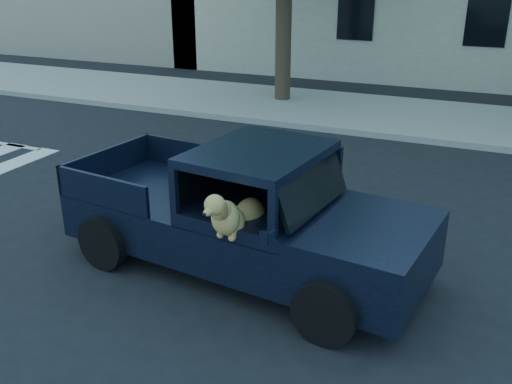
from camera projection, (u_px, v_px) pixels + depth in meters
ground at (300, 304)px, 6.74m from camera, size 120.00×120.00×0.00m
far_sidewalk at (422, 119)px, 14.52m from camera, size 60.00×4.00×0.15m
lane_stripes at (495, 222)px, 8.87m from camera, size 21.60×0.14×0.01m
pickup_truck at (238, 228)px, 7.38m from camera, size 4.88×2.67×1.68m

